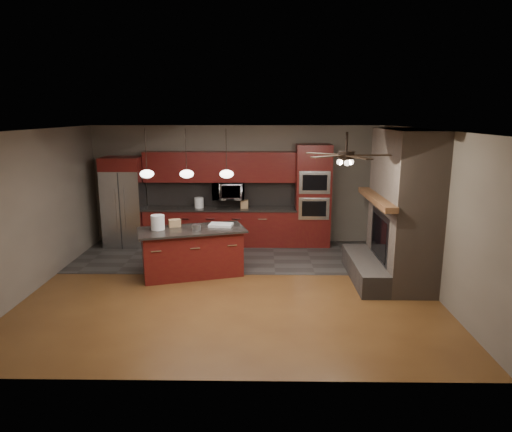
{
  "coord_description": "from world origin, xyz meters",
  "views": [
    {
      "loc": [
        0.53,
        -7.8,
        3.07
      ],
      "look_at": [
        0.4,
        0.6,
        1.18
      ],
      "focal_mm": 32.0,
      "sensor_mm": 36.0,
      "label": 1
    }
  ],
  "objects_px": {
    "counter_bucket": "(199,203)",
    "refrigerator": "(124,202)",
    "paint_tray": "(221,225)",
    "oven_tower": "(313,196)",
    "microwave": "(228,191)",
    "kitchen_island": "(192,252)",
    "counter_box": "(244,204)",
    "cardboard_box": "(175,223)",
    "white_bucket": "(158,222)",
    "paint_can": "(196,227)"
  },
  "relations": [
    {
      "from": "counter_box",
      "to": "paint_tray",
      "type": "bearing_deg",
      "value": -103.52
    },
    {
      "from": "kitchen_island",
      "to": "counter_bucket",
      "type": "xyz_separation_m",
      "value": [
        -0.14,
        2.1,
        0.56
      ]
    },
    {
      "from": "paint_can",
      "to": "counter_box",
      "type": "distance_m",
      "value": 2.3
    },
    {
      "from": "microwave",
      "to": "cardboard_box",
      "type": "height_order",
      "value": "microwave"
    },
    {
      "from": "refrigerator",
      "to": "counter_box",
      "type": "distance_m",
      "value": 2.81
    },
    {
      "from": "white_bucket",
      "to": "paint_tray",
      "type": "relative_size",
      "value": 0.62
    },
    {
      "from": "kitchen_island",
      "to": "counter_box",
      "type": "height_order",
      "value": "counter_box"
    },
    {
      "from": "cardboard_box",
      "to": "counter_box",
      "type": "bearing_deg",
      "value": 36.86
    },
    {
      "from": "paint_can",
      "to": "counter_bucket",
      "type": "bearing_deg",
      "value": 96.56
    },
    {
      "from": "refrigerator",
      "to": "counter_bucket",
      "type": "bearing_deg",
      "value": 2.67
    },
    {
      "from": "oven_tower",
      "to": "counter_bucket",
      "type": "xyz_separation_m",
      "value": [
        -2.67,
        0.01,
        -0.17
      ]
    },
    {
      "from": "microwave",
      "to": "white_bucket",
      "type": "height_order",
      "value": "microwave"
    },
    {
      "from": "microwave",
      "to": "kitchen_island",
      "type": "height_order",
      "value": "microwave"
    },
    {
      "from": "microwave",
      "to": "paint_tray",
      "type": "relative_size",
      "value": 1.63
    },
    {
      "from": "white_bucket",
      "to": "paint_can",
      "type": "height_order",
      "value": "white_bucket"
    },
    {
      "from": "oven_tower",
      "to": "refrigerator",
      "type": "height_order",
      "value": "oven_tower"
    },
    {
      "from": "oven_tower",
      "to": "paint_can",
      "type": "distance_m",
      "value": 3.27
    },
    {
      "from": "microwave",
      "to": "counter_box",
      "type": "distance_m",
      "value": 0.49
    },
    {
      "from": "kitchen_island",
      "to": "counter_box",
      "type": "xyz_separation_m",
      "value": [
        0.93,
        2.05,
        0.53
      ]
    },
    {
      "from": "counter_bucket",
      "to": "counter_box",
      "type": "bearing_deg",
      "value": -2.67
    },
    {
      "from": "counter_bucket",
      "to": "refrigerator",
      "type": "bearing_deg",
      "value": -177.33
    },
    {
      "from": "counter_box",
      "to": "counter_bucket",
      "type": "bearing_deg",
      "value": 175.86
    },
    {
      "from": "paint_tray",
      "to": "cardboard_box",
      "type": "height_order",
      "value": "cardboard_box"
    },
    {
      "from": "oven_tower",
      "to": "paint_tray",
      "type": "relative_size",
      "value": 5.3
    },
    {
      "from": "paint_can",
      "to": "paint_tray",
      "type": "distance_m",
      "value": 0.55
    },
    {
      "from": "oven_tower",
      "to": "kitchen_island",
      "type": "bearing_deg",
      "value": -140.36
    },
    {
      "from": "refrigerator",
      "to": "counter_box",
      "type": "height_order",
      "value": "refrigerator"
    },
    {
      "from": "oven_tower",
      "to": "counter_bucket",
      "type": "bearing_deg",
      "value": 179.84
    },
    {
      "from": "white_bucket",
      "to": "counter_bucket",
      "type": "distance_m",
      "value": 2.21
    },
    {
      "from": "microwave",
      "to": "paint_tray",
      "type": "height_order",
      "value": "microwave"
    },
    {
      "from": "white_bucket",
      "to": "counter_bucket",
      "type": "bearing_deg",
      "value": 77.25
    },
    {
      "from": "white_bucket",
      "to": "cardboard_box",
      "type": "height_order",
      "value": "white_bucket"
    },
    {
      "from": "microwave",
      "to": "cardboard_box",
      "type": "distance_m",
      "value": 2.19
    },
    {
      "from": "oven_tower",
      "to": "microwave",
      "type": "relative_size",
      "value": 3.25
    },
    {
      "from": "white_bucket",
      "to": "counter_box",
      "type": "relative_size",
      "value": 1.44
    },
    {
      "from": "refrigerator",
      "to": "kitchen_island",
      "type": "bearing_deg",
      "value": -46.94
    },
    {
      "from": "refrigerator",
      "to": "paint_tray",
      "type": "distance_m",
      "value": 3.01
    },
    {
      "from": "refrigerator",
      "to": "paint_tray",
      "type": "xyz_separation_m",
      "value": [
        2.43,
        -1.78,
        -0.11
      ]
    },
    {
      "from": "counter_bucket",
      "to": "paint_tray",
      "type": "bearing_deg",
      "value": -69.82
    },
    {
      "from": "microwave",
      "to": "kitchen_island",
      "type": "relative_size",
      "value": 0.34
    },
    {
      "from": "refrigerator",
      "to": "cardboard_box",
      "type": "distance_m",
      "value": 2.39
    },
    {
      "from": "white_bucket",
      "to": "refrigerator",
      "type": "bearing_deg",
      "value": 121.23
    },
    {
      "from": "paint_can",
      "to": "cardboard_box",
      "type": "distance_m",
      "value": 0.54
    },
    {
      "from": "paint_can",
      "to": "paint_tray",
      "type": "relative_size",
      "value": 0.36
    },
    {
      "from": "refrigerator",
      "to": "counter_box",
      "type": "relative_size",
      "value": 10.87
    },
    {
      "from": "paint_tray",
      "to": "counter_bucket",
      "type": "distance_m",
      "value": 1.98
    },
    {
      "from": "paint_tray",
      "to": "cardboard_box",
      "type": "xyz_separation_m",
      "value": [
        -0.89,
        -0.06,
        0.05
      ]
    },
    {
      "from": "kitchen_island",
      "to": "paint_can",
      "type": "height_order",
      "value": "paint_can"
    },
    {
      "from": "paint_tray",
      "to": "white_bucket",
      "type": "bearing_deg",
      "value": -159.21
    },
    {
      "from": "microwave",
      "to": "counter_box",
      "type": "relative_size",
      "value": 3.79
    }
  ]
}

